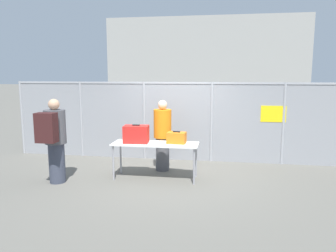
# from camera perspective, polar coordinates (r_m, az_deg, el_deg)

# --- Properties ---
(ground_plane) EXTENTS (120.00, 120.00, 0.00)m
(ground_plane) POSITION_cam_1_polar(r_m,az_deg,el_deg) (7.11, -0.12, -9.09)
(ground_plane) COLOR #605E56
(fence_section) EXTENTS (8.78, 0.07, 2.02)m
(fence_section) POSITION_cam_1_polar(r_m,az_deg,el_deg) (8.39, 1.75, 1.13)
(fence_section) COLOR #9EA0A5
(fence_section) RESTS_ON ground_plane
(inspection_table) EXTENTS (1.81, 0.62, 0.77)m
(inspection_table) POSITION_cam_1_polar(r_m,az_deg,el_deg) (6.91, -2.23, -3.57)
(inspection_table) COLOR silver
(inspection_table) RESTS_ON ground_plane
(suitcase_red) EXTENTS (0.54, 0.36, 0.39)m
(suitcase_red) POSITION_cam_1_polar(r_m,az_deg,el_deg) (6.95, -5.57, -1.43)
(suitcase_red) COLOR red
(suitcase_red) RESTS_ON inspection_table
(suitcase_orange) EXTENTS (0.40, 0.30, 0.25)m
(suitcase_orange) POSITION_cam_1_polar(r_m,az_deg,el_deg) (6.89, 1.50, -2.05)
(suitcase_orange) COLOR orange
(suitcase_orange) RESTS_ON inspection_table
(traveler_hooded) EXTENTS (0.43, 0.66, 1.72)m
(traveler_hooded) POSITION_cam_1_polar(r_m,az_deg,el_deg) (6.96, -19.23, -1.93)
(traveler_hooded) COLOR #383D4C
(traveler_hooded) RESTS_ON ground_plane
(security_worker_near) EXTENTS (0.40, 0.40, 1.63)m
(security_worker_near) POSITION_cam_1_polar(r_m,az_deg,el_deg) (7.49, -0.95, -1.51)
(security_worker_near) COLOR #4C4C51
(security_worker_near) RESTS_ON ground_plane
(utility_trailer) EXTENTS (4.47, 2.30, 0.67)m
(utility_trailer) POSITION_cam_1_polar(r_m,az_deg,el_deg) (11.16, 14.67, -0.58)
(utility_trailer) COLOR #B2B2B7
(utility_trailer) RESTS_ON ground_plane
(distant_hangar) EXTENTS (16.56, 9.85, 6.85)m
(distant_hangar) POSITION_cam_1_polar(r_m,az_deg,el_deg) (32.17, 6.90, 11.13)
(distant_hangar) COLOR #999993
(distant_hangar) RESTS_ON ground_plane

